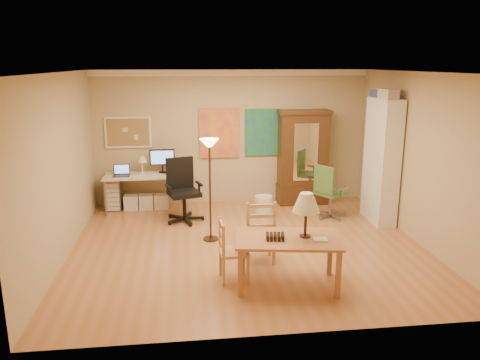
{
  "coord_description": "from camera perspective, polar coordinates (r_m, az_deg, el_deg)",
  "views": [
    {
      "loc": [
        -0.94,
        -6.88,
        2.84
      ],
      "look_at": [
        -0.09,
        0.3,
        1.02
      ],
      "focal_mm": 35.0,
      "sensor_mm": 36.0,
      "label": 1
    }
  ],
  "objects": [
    {
      "name": "floor",
      "position": [
        7.5,
        0.94,
        -8.08
      ],
      "size": [
        5.5,
        5.5,
        0.0
      ],
      "primitive_type": "plane",
      "color": "#A76A3B",
      "rests_on": "ground"
    },
    {
      "name": "crown_molding",
      "position": [
        9.39,
        -1.05,
        12.95
      ],
      "size": [
        5.5,
        0.08,
        0.12
      ],
      "primitive_type": "cube",
      "color": "white",
      "rests_on": "floor"
    },
    {
      "name": "ladder_chair_back",
      "position": [
        6.81,
        2.39,
        -6.46
      ],
      "size": [
        0.44,
        0.42,
        0.95
      ],
      "color": "tan",
      "rests_on": "floor"
    },
    {
      "name": "torchiere_lamp",
      "position": [
        7.4,
        -3.73,
        2.48
      ],
      "size": [
        0.3,
        0.3,
        1.68
      ],
      "color": "#382616",
      "rests_on": "floor"
    },
    {
      "name": "office_chair_green",
      "position": [
        8.93,
        10.82,
        -2.81
      ],
      "size": [
        0.63,
        0.63,
        1.01
      ],
      "color": "slate",
      "rests_on": "floor"
    },
    {
      "name": "corkboard",
      "position": [
        9.51,
        -13.48,
        5.68
      ],
      "size": [
        0.9,
        0.04,
        0.62
      ],
      "primitive_type": "cube",
      "color": "#9C6F49",
      "rests_on": "floor"
    },
    {
      "name": "ladder_chair_left",
      "position": [
        6.27,
        -1.01,
        -8.83
      ],
      "size": [
        0.39,
        0.41,
        0.84
      ],
      "color": "tan",
      "rests_on": "floor"
    },
    {
      "name": "bookshelf",
      "position": [
        8.76,
        16.85,
        2.18
      ],
      "size": [
        0.34,
        0.89,
        2.23
      ],
      "color": "white",
      "rests_on": "floor"
    },
    {
      "name": "dining_table",
      "position": [
        6.03,
        6.67,
        -5.84
      ],
      "size": [
        1.43,
        0.98,
        1.24
      ],
      "color": "#9A5F32",
      "rests_on": "floor"
    },
    {
      "name": "wastebin",
      "position": [
        8.81,
        2.9,
        -3.26
      ],
      "size": [
        0.33,
        0.33,
        0.41
      ],
      "primitive_type": "cylinder",
      "color": "silver",
      "rests_on": "floor"
    },
    {
      "name": "drawer_cart",
      "position": [
        9.55,
        -15.19,
        -1.72
      ],
      "size": [
        0.31,
        0.37,
        0.62
      ],
      "color": "slate",
      "rests_on": "floor"
    },
    {
      "name": "art_panel_left",
      "position": [
        9.48,
        -2.54,
        5.72
      ],
      "size": [
        0.8,
        0.04,
        1.0
      ],
      "primitive_type": "cube",
      "color": "yellow",
      "rests_on": "floor"
    },
    {
      "name": "computer_desk",
      "position": [
        9.38,
        -11.26,
        -0.98
      ],
      "size": [
        1.56,
        0.68,
        1.18
      ],
      "color": "#C9B193",
      "rests_on": "floor"
    },
    {
      "name": "armoire",
      "position": [
        9.63,
        7.65,
        2.02
      ],
      "size": [
        1.04,
        0.49,
        1.92
      ],
      "color": "#35190E",
      "rests_on": "floor"
    },
    {
      "name": "art_panel_right",
      "position": [
        9.58,
        2.86,
        5.81
      ],
      "size": [
        0.75,
        0.04,
        0.95
      ],
      "primitive_type": "cube",
      "color": "#225E8A",
      "rests_on": "floor"
    },
    {
      "name": "office_chair_black",
      "position": [
        8.63,
        -6.87,
        -2.99
      ],
      "size": [
        0.71,
        0.71,
        1.15
      ],
      "color": "black",
      "rests_on": "floor"
    }
  ]
}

